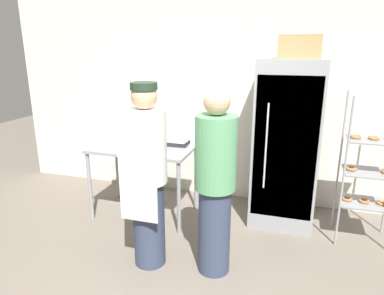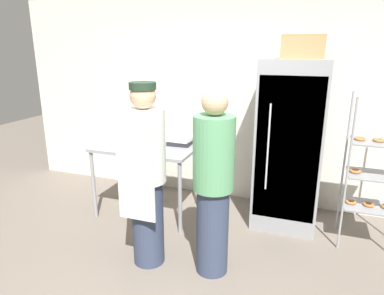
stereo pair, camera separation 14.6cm
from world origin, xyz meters
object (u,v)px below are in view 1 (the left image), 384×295
object	(u,v)px
refrigerator	(286,144)
baking_rack	(369,172)
person_baker	(147,175)
cardboard_storage_box	(300,47)
donut_box	(111,140)
binder_stack	(177,141)
blender_pitcher	(155,139)
person_customer	(215,184)

from	to	relation	value
refrigerator	baking_rack	size ratio (longest dim) A/B	1.20
baking_rack	person_baker	xyz separation A→B (m)	(-2.04, -1.08, 0.13)
cardboard_storage_box	baking_rack	bearing A→B (deg)	-12.09
donut_box	binder_stack	distance (m)	0.82
cardboard_storage_box	person_baker	xyz separation A→B (m)	(-1.24, -1.26, -1.13)
blender_pitcher	person_customer	distance (m)	1.25
donut_box	person_customer	distance (m)	1.75
baking_rack	refrigerator	bearing A→B (deg)	167.88
blender_pitcher	cardboard_storage_box	distance (m)	1.89
cardboard_storage_box	person_baker	size ratio (longest dim) A/B	0.25
refrigerator	donut_box	size ratio (longest dim) A/B	6.65
person_customer	person_baker	bearing A→B (deg)	-173.39
binder_stack	person_customer	world-z (taller)	person_customer
binder_stack	blender_pitcher	bearing A→B (deg)	-131.84
refrigerator	cardboard_storage_box	world-z (taller)	cardboard_storage_box
person_baker	cardboard_storage_box	bearing A→B (deg)	45.42
refrigerator	baking_rack	xyz separation A→B (m)	(0.86, -0.19, -0.18)
refrigerator	person_baker	bearing A→B (deg)	-132.86
refrigerator	baking_rack	bearing A→B (deg)	-12.12
binder_stack	person_customer	size ratio (longest dim) A/B	0.17
binder_stack	person_baker	distance (m)	1.13
refrigerator	donut_box	xyz separation A→B (m)	(-2.08, -0.34, -0.02)
baking_rack	person_baker	bearing A→B (deg)	-152.01
blender_pitcher	person_baker	distance (m)	0.96
blender_pitcher	cardboard_storage_box	xyz separation A→B (m)	(1.54, 0.35, 1.04)
binder_stack	cardboard_storage_box	world-z (taller)	cardboard_storage_box
refrigerator	binder_stack	size ratio (longest dim) A/B	6.62
cardboard_storage_box	binder_stack	bearing A→B (deg)	-174.33
cardboard_storage_box	person_customer	xyz separation A→B (m)	(-0.61, -1.18, -1.17)
person_baker	person_customer	size ratio (longest dim) A/B	1.02
donut_box	person_baker	distance (m)	1.29
person_customer	cardboard_storage_box	bearing A→B (deg)	62.67
blender_pitcher	cardboard_storage_box	size ratio (longest dim) A/B	0.55
blender_pitcher	person_customer	size ratio (longest dim) A/B	0.14
donut_box	binder_stack	bearing A→B (deg)	13.84
person_customer	binder_stack	bearing A→B (deg)	124.82
binder_stack	cardboard_storage_box	size ratio (longest dim) A/B	0.66
baking_rack	blender_pitcher	bearing A→B (deg)	-175.62
baking_rack	donut_box	xyz separation A→B (m)	(-2.94, -0.16, 0.15)
person_baker	person_customer	xyz separation A→B (m)	(0.63, 0.07, -0.04)
cardboard_storage_box	person_customer	world-z (taller)	cardboard_storage_box
donut_box	person_customer	xyz separation A→B (m)	(1.53, -0.85, -0.06)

